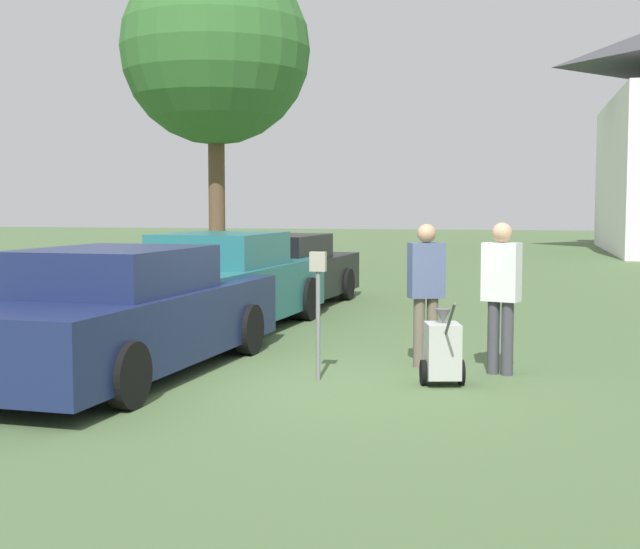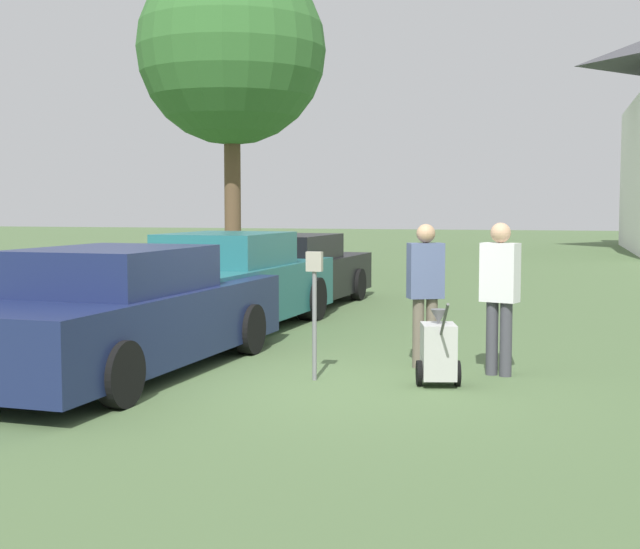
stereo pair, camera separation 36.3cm
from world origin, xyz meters
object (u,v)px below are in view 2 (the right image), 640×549
object	(u,v)px
parked_car_black	(289,273)
parking_meter	(314,292)
parked_car_navy	(122,314)
person_supervisor	(500,288)
equipment_cart	(438,351)
parked_car_teal	(231,284)
person_worker	(425,286)

from	to	relation	value
parked_car_black	parking_meter	size ratio (longest dim) A/B	3.72
parked_car_navy	person_supervisor	world-z (taller)	person_supervisor
person_supervisor	parked_car_black	bearing A→B (deg)	-34.74
parking_meter	equipment_cart	world-z (taller)	parking_meter
parked_car_navy	parked_car_black	xyz separation A→B (m)	(0.00, 6.85, -0.03)
parked_car_black	parking_meter	bearing A→B (deg)	-67.49
parked_car_black	parked_car_navy	bearing A→B (deg)	-86.43
parking_meter	person_supervisor	world-z (taller)	person_supervisor
parked_car_navy	parked_car_teal	distance (m)	3.67
parked_car_teal	parked_car_black	size ratio (longest dim) A/B	0.93
person_worker	equipment_cart	size ratio (longest dim) A/B	1.74
person_worker	person_supervisor	bearing A→B (deg)	137.22
parked_car_teal	person_worker	xyz separation A→B (m)	(3.40, -2.42, 0.27)
parked_car_teal	person_worker	world-z (taller)	person_worker
parked_car_navy	person_supervisor	xyz separation A→B (m)	(4.30, 0.95, 0.32)
parked_car_navy	parking_meter	bearing A→B (deg)	7.29
parked_car_black	person_supervisor	size ratio (longest dim) A/B	3.05
parking_meter	person_supervisor	bearing A→B (deg)	21.81
parked_car_navy	parking_meter	distance (m)	2.33
parked_car_navy	person_supervisor	size ratio (longest dim) A/B	3.04
parking_meter	equipment_cart	xyz separation A→B (m)	(1.39, 0.03, -0.62)
parking_meter	person_worker	bearing A→B (deg)	45.05
parked_car_black	parking_meter	distance (m)	7.10
person_worker	equipment_cart	distance (m)	1.27
parked_car_black	parking_meter	world-z (taller)	parking_meter
parked_car_black	parked_car_teal	bearing A→B (deg)	-86.42
parked_car_navy	equipment_cart	bearing A→B (deg)	6.34
person_worker	parked_car_navy	bearing A→B (deg)	-4.16
equipment_cart	person_supervisor	bearing A→B (deg)	38.08
parked_car_navy	parking_meter	xyz separation A→B (m)	(2.30, 0.15, 0.31)
parked_car_navy	person_supervisor	distance (m)	4.41
parking_meter	equipment_cart	distance (m)	1.52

